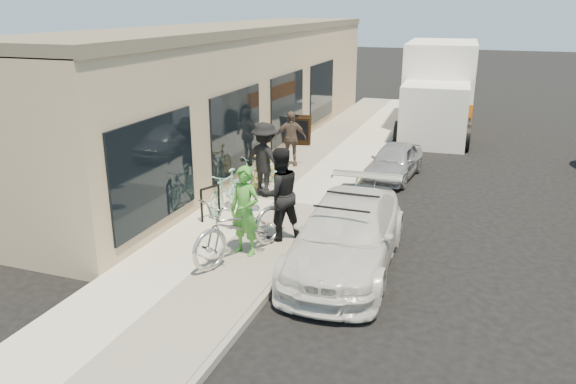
% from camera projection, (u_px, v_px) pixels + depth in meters
% --- Properties ---
extents(ground, '(120.00, 120.00, 0.00)m').
position_uv_depth(ground, '(316.00, 267.00, 10.87)').
color(ground, black).
rests_on(ground, ground).
extents(sidewalk, '(3.00, 34.00, 0.15)m').
position_uv_depth(sidewalk, '(275.00, 203.00, 14.17)').
color(sidewalk, beige).
rests_on(sidewalk, ground).
extents(curb, '(0.12, 34.00, 0.13)m').
position_uv_depth(curb, '(335.00, 211.00, 13.67)').
color(curb, gray).
rests_on(curb, ground).
extents(storefront, '(3.60, 20.00, 4.22)m').
position_uv_depth(storefront, '(239.00, 89.00, 19.02)').
color(storefront, tan).
rests_on(storefront, ground).
extents(bike_rack, '(0.25, 0.52, 0.79)m').
position_uv_depth(bike_rack, '(210.00, 199.00, 12.75)').
color(bike_rack, black).
rests_on(bike_rack, sidewalk).
extents(sandwich_board, '(0.71, 0.72, 1.01)m').
position_uv_depth(sandwich_board, '(302.00, 131.00, 19.57)').
color(sandwich_board, black).
rests_on(sandwich_board, sidewalk).
extents(sedan_white, '(2.07, 4.64, 1.36)m').
position_uv_depth(sedan_white, '(347.00, 234.00, 10.71)').
color(sedan_white, silver).
rests_on(sedan_white, ground).
extents(sedan_silver, '(1.48, 3.08, 1.02)m').
position_uv_depth(sedan_silver, '(394.00, 161.00, 16.34)').
color(sedan_silver, '#A2A2A7').
rests_on(sedan_silver, ground).
extents(moving_truck, '(2.98, 7.13, 3.44)m').
position_uv_depth(moving_truck, '(438.00, 92.00, 22.43)').
color(moving_truck, white).
rests_on(moving_truck, ground).
extents(tandem_bike, '(1.63, 2.56, 1.27)m').
position_uv_depth(tandem_bike, '(241.00, 226.00, 10.78)').
color(tandem_bike, silver).
rests_on(tandem_bike, sidewalk).
extents(woman_rider, '(0.73, 0.56, 1.78)m').
position_uv_depth(woman_rider, '(245.00, 211.00, 10.86)').
color(woman_rider, '#3F8D2F').
rests_on(woman_rider, sidewalk).
extents(man_standing, '(1.20, 1.20, 1.96)m').
position_uv_depth(man_standing, '(279.00, 194.00, 11.56)').
color(man_standing, black).
rests_on(man_standing, sidewalk).
extents(cruiser_bike_a, '(0.56, 1.60, 0.94)m').
position_uv_depth(cruiser_bike_a, '(227.00, 190.00, 13.39)').
color(cruiser_bike_a, '#87C9B3').
rests_on(cruiser_bike_a, sidewalk).
extents(cruiser_bike_b, '(1.14, 1.69, 0.84)m').
position_uv_depth(cruiser_bike_b, '(260.00, 170.00, 15.20)').
color(cruiser_bike_b, '#87C9B3').
rests_on(cruiser_bike_b, sidewalk).
extents(cruiser_bike_c, '(0.45, 1.57, 0.94)m').
position_uv_depth(cruiser_bike_c, '(265.00, 167.00, 15.28)').
color(cruiser_bike_c, yellow).
rests_on(cruiser_bike_c, sidewalk).
extents(bystander_a, '(1.39, 1.06, 1.91)m').
position_uv_depth(bystander_a, '(265.00, 160.00, 14.20)').
color(bystander_a, black).
rests_on(bystander_a, sidewalk).
extents(bystander_b, '(1.06, 0.80, 1.67)m').
position_uv_depth(bystander_b, '(290.00, 139.00, 16.99)').
color(bystander_b, brown).
rests_on(bystander_b, sidewalk).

